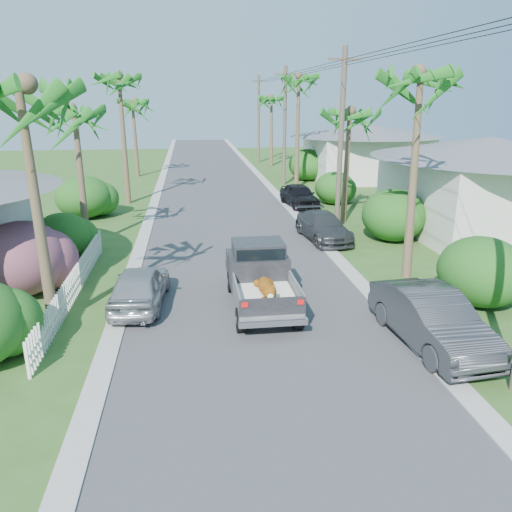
{
  "coord_description": "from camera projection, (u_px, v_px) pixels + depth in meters",
  "views": [
    {
      "loc": [
        -1.87,
        -11.49,
        6.61
      ],
      "look_at": [
        0.29,
        4.88,
        1.4
      ],
      "focal_mm": 35.0,
      "sensor_mm": 36.0,
      "label": 1
    }
  ],
  "objects": [
    {
      "name": "house_right_far",
      "position": [
        365.0,
        154.0,
        42.43
      ],
      "size": [
        9.0,
        8.0,
        4.6
      ],
      "color": "silver",
      "rests_on": "ground"
    },
    {
      "name": "shrub_r_a",
      "position": [
        482.0,
        271.0,
        16.52
      ],
      "size": [
        2.8,
        3.08,
        2.3
      ],
      "primitive_type": "ellipsoid",
      "color": "#154A17",
      "rests_on": "ground"
    },
    {
      "name": "palm_l_b",
      "position": [
        74.0,
        110.0,
        21.73
      ],
      "size": [
        4.4,
        4.4,
        7.4
      ],
      "color": "brown",
      "rests_on": "ground"
    },
    {
      "name": "road",
      "position": [
        216.0,
        193.0,
        36.72
      ],
      "size": [
        8.0,
        100.0,
        0.02
      ],
      "primitive_type": "cube",
      "color": "#38383A",
      "rests_on": "ground"
    },
    {
      "name": "shrub_l_c",
      "position": [
        62.0,
        236.0,
        21.31
      ],
      "size": [
        2.4,
        2.64,
        2.0
      ],
      "primitive_type": "ellipsoid",
      "color": "#154A17",
      "rests_on": "ground"
    },
    {
      "name": "ground",
      "position": [
        269.0,
        363.0,
        13.08
      ],
      "size": [
        120.0,
        120.0,
        0.0
      ],
      "primitive_type": "plane",
      "color": "#32521F",
      "rests_on": "ground"
    },
    {
      "name": "utility_pole_c",
      "position": [
        285.0,
        126.0,
        38.87
      ],
      "size": [
        1.6,
        0.26,
        9.0
      ],
      "color": "brown",
      "rests_on": "ground"
    },
    {
      "name": "house_right_near",
      "position": [
        485.0,
        189.0,
        25.38
      ],
      "size": [
        8.0,
        9.0,
        4.8
      ],
      "color": "silver",
      "rests_on": "ground"
    },
    {
      "name": "curb_right",
      "position": [
        274.0,
        191.0,
        37.25
      ],
      "size": [
        0.6,
        100.0,
        0.06
      ],
      "primitive_type": "cube",
      "color": "#A5A39E",
      "rests_on": "ground"
    },
    {
      "name": "palm_r_c",
      "position": [
        299.0,
        77.0,
        36.0
      ],
      "size": [
        4.4,
        4.4,
        9.4
      ],
      "color": "brown",
      "rests_on": "ground"
    },
    {
      "name": "shrub_r_d",
      "position": [
        308.0,
        165.0,
        42.05
      ],
      "size": [
        3.2,
        3.52,
        2.6
      ],
      "primitive_type": "ellipsoid",
      "color": "#154A17",
      "rests_on": "ground"
    },
    {
      "name": "palm_l_a",
      "position": [
        20.0,
        86.0,
        13.06
      ],
      "size": [
        4.4,
        4.4,
        8.2
      ],
      "color": "brown",
      "rests_on": "ground"
    },
    {
      "name": "shrub_r_c",
      "position": [
        335.0,
        188.0,
        32.61
      ],
      "size": [
        2.6,
        2.86,
        2.1
      ],
      "primitive_type": "ellipsoid",
      "color": "#154A17",
      "rests_on": "ground"
    },
    {
      "name": "parked_car_ln",
      "position": [
        140.0,
        286.0,
        16.48
      ],
      "size": [
        1.96,
        4.16,
        1.38
      ],
      "primitive_type": "imported",
      "rotation": [
        0.0,
        0.0,
        3.06
      ],
      "color": "#A0A1A7",
      "rests_on": "ground"
    },
    {
      "name": "pickup_truck",
      "position": [
        259.0,
        274.0,
        16.72
      ],
      "size": [
        1.98,
        5.12,
        2.06
      ],
      "color": "black",
      "rests_on": "ground"
    },
    {
      "name": "palm_r_a",
      "position": [
        423.0,
        74.0,
        17.31
      ],
      "size": [
        4.4,
        4.4,
        8.7
      ],
      "color": "brown",
      "rests_on": "ground"
    },
    {
      "name": "palm_r_d",
      "position": [
        272.0,
        98.0,
        49.68
      ],
      "size": [
        4.4,
        4.4,
        8.0
      ],
      "color": "brown",
      "rests_on": "ground"
    },
    {
      "name": "parked_car_rm",
      "position": [
        323.0,
        227.0,
        24.32
      ],
      "size": [
        2.26,
        4.63,
        1.3
      ],
      "primitive_type": "imported",
      "rotation": [
        0.0,
        0.0,
        0.1
      ],
      "color": "#303235",
      "rests_on": "ground"
    },
    {
      "name": "parked_car_rf",
      "position": [
        299.0,
        196.0,
        31.86
      ],
      "size": [
        2.14,
        4.32,
        1.42
      ],
      "primitive_type": "imported",
      "rotation": [
        0.0,
        0.0,
        0.11
      ],
      "color": "black",
      "rests_on": "ground"
    },
    {
      "name": "utility_pole_d",
      "position": [
        259.0,
        119.0,
        53.05
      ],
      "size": [
        1.6,
        0.26,
        9.0
      ],
      "color": "brown",
      "rests_on": "ground"
    },
    {
      "name": "shrub_l_d",
      "position": [
        84.0,
        197.0,
        28.74
      ],
      "size": [
        3.2,
        3.52,
        2.4
      ],
      "primitive_type": "ellipsoid",
      "color": "#154A17",
      "rests_on": "ground"
    },
    {
      "name": "palm_l_d",
      "position": [
        133.0,
        101.0,
        42.48
      ],
      "size": [
        4.4,
        4.4,
        7.7
      ],
      "color": "brown",
      "rests_on": "ground"
    },
    {
      "name": "shrub_l_b",
      "position": [
        22.0,
        258.0,
        17.39
      ],
      "size": [
        3.0,
        3.3,
        2.6
      ],
      "primitive_type": "ellipsoid",
      "color": "#C61C7A",
      "rests_on": "ground"
    },
    {
      "name": "utility_pole_b",
      "position": [
        341.0,
        141.0,
        24.69
      ],
      "size": [
        1.6,
        0.26,
        9.0
      ],
      "color": "brown",
      "rests_on": "ground"
    },
    {
      "name": "palm_r_b",
      "position": [
        349.0,
        112.0,
        26.3
      ],
      "size": [
        4.4,
        4.4,
        7.2
      ],
      "color": "brown",
      "rests_on": "ground"
    },
    {
      "name": "picket_fence",
      "position": [
        75.0,
        282.0,
        17.38
      ],
      "size": [
        0.1,
        11.0,
        1.0
      ],
      "primitive_type": "cube",
      "color": "white",
      "rests_on": "ground"
    },
    {
      "name": "curb_left",
      "position": [
        157.0,
        194.0,
        36.17
      ],
      "size": [
        0.6,
        100.0,
        0.06
      ],
      "primitive_type": "cube",
      "color": "#A5A39E",
      "rests_on": "ground"
    },
    {
      "name": "palm_l_c",
      "position": [
        119.0,
        77.0,
        30.75
      ],
      "size": [
        4.4,
        4.4,
        9.2
      ],
      "color": "brown",
      "rests_on": "ground"
    },
    {
      "name": "parked_car_rn",
      "position": [
        431.0,
        319.0,
        13.82
      ],
      "size": [
        2.04,
        4.84,
        1.55
      ],
      "primitive_type": "imported",
      "rotation": [
        0.0,
        0.0,
        0.09
      ],
      "color": "#313437",
      "rests_on": "ground"
    },
    {
      "name": "shrub_r_b",
      "position": [
        393.0,
        215.0,
        24.08
      ],
      "size": [
        3.0,
        3.3,
        2.5
      ],
      "primitive_type": "ellipsoid",
      "color": "#154A17",
      "rests_on": "ground"
    }
  ]
}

